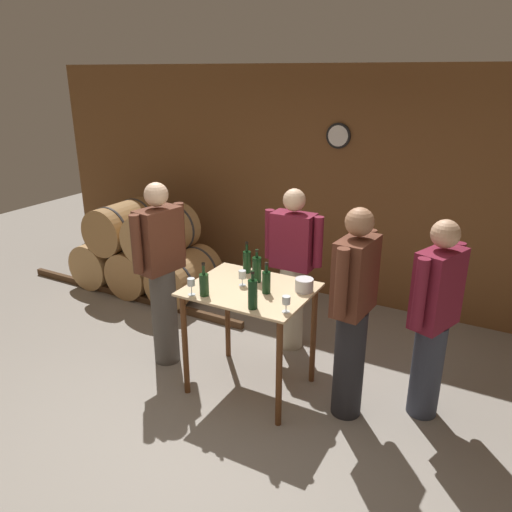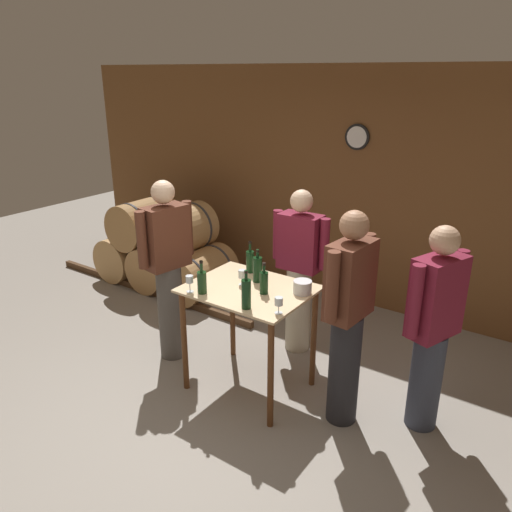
{
  "view_description": "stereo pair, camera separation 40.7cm",
  "coord_description": "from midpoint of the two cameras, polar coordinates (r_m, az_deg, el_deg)",
  "views": [
    {
      "loc": [
        1.87,
        -2.76,
        2.62
      ],
      "look_at": [
        0.04,
        0.6,
        1.2
      ],
      "focal_mm": 35.0,
      "sensor_mm": 36.0,
      "label": 1
    },
    {
      "loc": [
        2.22,
        -2.54,
        2.62
      ],
      "look_at": [
        0.04,
        0.6,
        1.2
      ],
      "focal_mm": 35.0,
      "sensor_mm": 36.0,
      "label": 2
    }
  ],
  "objects": [
    {
      "name": "person_visitor_near_door",
      "position": [
        4.62,
        -7.58,
        -1.39
      ],
      "size": [
        0.29,
        0.58,
        1.73
      ],
      "color": "#4C4742",
      "rests_on": "ground_plane"
    },
    {
      "name": "barrel_rack",
      "position": [
        6.41,
        -8.77,
        0.69
      ],
      "size": [
        3.23,
        0.81,
        1.1
      ],
      "color": "#4C331E",
      "rests_on": "ground_plane"
    },
    {
      "name": "wine_bottle_far_right",
      "position": [
        3.71,
        2.03,
        -4.35
      ],
      "size": [
        0.07,
        0.07,
        0.3
      ],
      "color": "black",
      "rests_on": "tasting_table"
    },
    {
      "name": "wine_bottle_center",
      "position": [
        4.17,
        2.97,
        -1.54
      ],
      "size": [
        0.08,
        0.08,
        0.29
      ],
      "color": "black",
      "rests_on": "tasting_table"
    },
    {
      "name": "ground_plane",
      "position": [
        4.25,
        -2.36,
        -17.66
      ],
      "size": [
        14.0,
        14.0,
        0.0
      ],
      "primitive_type": "plane",
      "color": "gray"
    },
    {
      "name": "wine_bottle_far_left",
      "position": [
        3.97,
        -3.29,
        -2.99
      ],
      "size": [
        0.08,
        0.08,
        0.28
      ],
      "color": "#193819",
      "rests_on": "tasting_table"
    },
    {
      "name": "tasting_table",
      "position": [
        4.17,
        2.02,
        -6.05
      ],
      "size": [
        1.0,
        0.79,
        0.95
      ],
      "color": "#D1B284",
      "rests_on": "ground_plane"
    },
    {
      "name": "wine_bottle_right",
      "position": [
        3.96,
        3.86,
        -3.02
      ],
      "size": [
        0.07,
        0.07,
        0.26
      ],
      "color": "black",
      "rests_on": "tasting_table"
    },
    {
      "name": "wine_glass_near_center",
      "position": [
        4.12,
        1.22,
        -2.18
      ],
      "size": [
        0.06,
        0.06,
        0.13
      ],
      "color": "silver",
      "rests_on": "tasting_table"
    },
    {
      "name": "person_host",
      "position": [
        4.77,
        7.43,
        -1.5
      ],
      "size": [
        0.59,
        0.24,
        1.62
      ],
      "color": "#B7AD93",
      "rests_on": "ground_plane"
    },
    {
      "name": "person_visitor_bearded",
      "position": [
        3.97,
        22.4,
        -7.54
      ],
      "size": [
        0.34,
        0.56,
        1.63
      ],
      "color": "#333847",
      "rests_on": "ground_plane"
    },
    {
      "name": "wine_glass_near_left",
      "position": [
        3.99,
        -4.72,
        -2.82
      ],
      "size": [
        0.06,
        0.06,
        0.14
      ],
      "color": "silver",
      "rests_on": "tasting_table"
    },
    {
      "name": "person_visitor_with_scarf",
      "position": [
        3.82,
        13.5,
        -6.77
      ],
      "size": [
        0.25,
        0.59,
        1.72
      ],
      "color": "#232328",
      "rests_on": "ground_plane"
    },
    {
      "name": "back_wall",
      "position": [
        5.84,
        13.57,
        7.29
      ],
      "size": [
        8.4,
        0.08,
        2.7
      ],
      "color": "brown",
      "rests_on": "ground_plane"
    },
    {
      "name": "ice_bucket",
      "position": [
        4.02,
        8.25,
        -3.59
      ],
      "size": [
        0.15,
        0.15,
        0.11
      ],
      "color": "silver",
      "rests_on": "tasting_table"
    },
    {
      "name": "wine_bottle_left",
      "position": [
        4.37,
        1.99,
        -0.6
      ],
      "size": [
        0.07,
        0.07,
        0.28
      ],
      "color": "black",
      "rests_on": "tasting_table"
    },
    {
      "name": "wine_glass_near_right",
      "position": [
        3.66,
        5.82,
        -5.32
      ],
      "size": [
        0.06,
        0.06,
        0.13
      ],
      "color": "silver",
      "rests_on": "tasting_table"
    }
  ]
}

